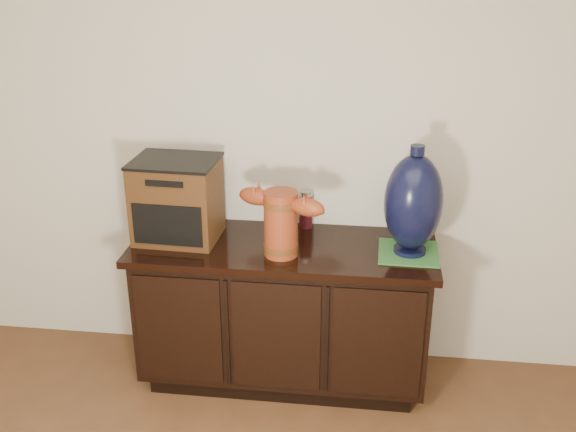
# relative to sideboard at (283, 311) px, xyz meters

# --- Properties ---
(sideboard) EXTENTS (1.46, 0.56, 0.75)m
(sideboard) POSITION_rel_sideboard_xyz_m (0.00, 0.00, 0.00)
(sideboard) COLOR black
(sideboard) RESTS_ON ground
(terracotta_vessel) EXTENTS (0.43, 0.24, 0.31)m
(terracotta_vessel) POSITION_rel_sideboard_xyz_m (0.00, -0.10, 0.54)
(terracotta_vessel) COLOR #993C1B
(terracotta_vessel) RESTS_ON sideboard
(tv_radio) EXTENTS (0.41, 0.34, 0.40)m
(tv_radio) POSITION_rel_sideboard_xyz_m (-0.52, 0.02, 0.57)
(tv_radio) COLOR #432610
(tv_radio) RESTS_ON sideboard
(green_mat) EXTENTS (0.28, 0.28, 0.01)m
(green_mat) POSITION_rel_sideboard_xyz_m (0.59, -0.02, 0.37)
(green_mat) COLOR #316A2F
(green_mat) RESTS_ON sideboard
(lamp_base) EXTENTS (0.27, 0.27, 0.52)m
(lamp_base) POSITION_rel_sideboard_xyz_m (0.60, -0.02, 0.62)
(lamp_base) COLOR black
(lamp_base) RESTS_ON green_mat
(spray_can) EXTENTS (0.07, 0.07, 0.19)m
(spray_can) POSITION_rel_sideboard_xyz_m (0.09, 0.23, 0.46)
(spray_can) COLOR #500D16
(spray_can) RESTS_ON sideboard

